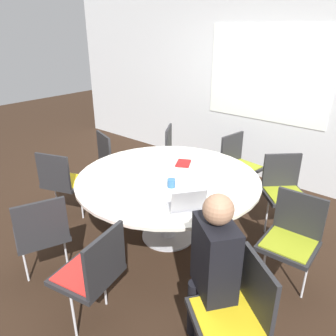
{
  "coord_description": "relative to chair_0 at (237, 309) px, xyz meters",
  "views": [
    {
      "loc": [
        1.98,
        -2.34,
        2.18
      ],
      "look_at": [
        0.0,
        0.0,
        0.83
      ],
      "focal_mm": 35.0,
      "sensor_mm": 36.0,
      "label": 1
    }
  ],
  "objects": [
    {
      "name": "chair_5",
      "position": [
        -2.57,
        1.22,
        0.0
      ],
      "size": [
        0.55,
        0.54,
        0.88
      ],
      "rotation": [
        0.0,
        0.0,
        12.25
      ],
      "color": "#262628",
      "rests_on": "ground_plane"
    },
    {
      "name": "chair_0",
      "position": [
        0.0,
        0.0,
        0.0
      ],
      "size": [
        0.6,
        0.6,
        0.88
      ],
      "rotation": [
        0.0,
        0.0,
        8.79
      ],
      "color": "#262628",
      "rests_on": "ground_plane"
    },
    {
      "name": "chair_8",
      "position": [
        -0.98,
        -0.36,
        0.0
      ],
      "size": [
        0.5,
        0.52,
        0.88
      ],
      "rotation": [
        0.0,
        0.0,
        14.35
      ],
      "color": "#262628",
      "rests_on": "ground_plane"
    },
    {
      "name": "spiral_notebook",
      "position": [
        -1.41,
        1.26,
        0.21
      ],
      "size": [
        0.23,
        0.26,
        0.02
      ],
      "color": "maroon",
      "rests_on": "conference_table"
    },
    {
      "name": "ground_plane",
      "position": [
        -1.32,
        0.89,
        -0.53
      ],
      "size": [
        16.0,
        16.0,
        0.0
      ],
      "primitive_type": "plane",
      "color": "black"
    },
    {
      "name": "chair_4",
      "position": [
        -2.05,
        1.96,
        0.0
      ],
      "size": [
        0.59,
        0.59,
        0.88
      ],
      "rotation": [
        0.0,
        0.0,
        11.54
      ],
      "color": "#262628",
      "rests_on": "ground_plane"
    },
    {
      "name": "coffee_cup",
      "position": [
        -1.15,
        0.74,
        0.24
      ],
      "size": [
        0.08,
        0.08,
        0.08
      ],
      "color": "#33669E",
      "rests_on": "conference_table"
    },
    {
      "name": "chair_1",
      "position": [
        -0.03,
        1.01,
        0.0
      ],
      "size": [
        0.46,
        0.44,
        0.88
      ],
      "rotation": [
        0.0,
        0.0,
        9.47
      ],
      "color": "#262628",
      "rests_on": "ground_plane"
    },
    {
      "name": "wall_back",
      "position": [
        -1.32,
        3.05,
        0.82
      ],
      "size": [
        8.0,
        0.07,
        2.7
      ],
      "color": "silver",
      "rests_on": "ground_plane"
    },
    {
      "name": "chair_2",
      "position": [
        -0.45,
        1.84,
        0.0
      ],
      "size": [
        0.61,
        0.61,
        0.88
      ],
      "rotation": [
        0.0,
        0.0,
        10.2
      ],
      "color": "#262628",
      "rests_on": "ground_plane"
    },
    {
      "name": "chair_6",
      "position": [
        -2.51,
        0.38,
        0.0
      ],
      "size": [
        0.56,
        0.55,
        0.88
      ],
      "rotation": [
        0.0,
        0.0,
        12.92
      ],
      "color": "#262628",
      "rests_on": "ground_plane"
    },
    {
      "name": "laptop",
      "position": [
        -0.78,
        0.49,
        0.26
      ],
      "size": [
        0.37,
        0.38,
        0.21
      ],
      "rotation": [
        0.0,
        0.0,
        4.08
      ],
      "color": "#99999E",
      "rests_on": "conference_table"
    },
    {
      "name": "chair_3",
      "position": [
        -1.2,
        2.18,
        0.0
      ],
      "size": [
        0.48,
        0.5,
        0.88
      ],
      "rotation": [
        0.0,
        0.0,
        10.85
      ],
      "color": "#262628",
      "rests_on": "ground_plane"
    },
    {
      "name": "chair_7",
      "position": [
        -1.73,
        -0.34,
        0.0
      ],
      "size": [
        0.55,
        0.56,
        0.88
      ],
      "rotation": [
        0.0,
        0.0,
        13.77
      ],
      "color": "#262628",
      "rests_on": "ground_plane"
    },
    {
      "name": "conference_table",
      "position": [
        -1.32,
        0.89,
        0.11
      ],
      "size": [
        1.89,
        1.89,
        0.73
      ],
      "color": "#B7B7BC",
      "rests_on": "ground_plane"
    },
    {
      "name": "person_0",
      "position": [
        -0.24,
        0.08,
        0.19
      ],
      "size": [
        0.42,
        0.39,
        1.23
      ],
      "rotation": [
        0.0,
        0.0,
        8.79
      ],
      "color": "black",
      "rests_on": "ground_plane"
    }
  ]
}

